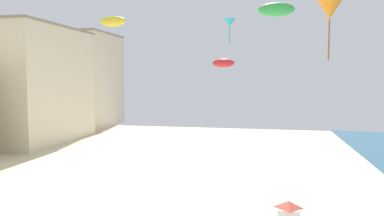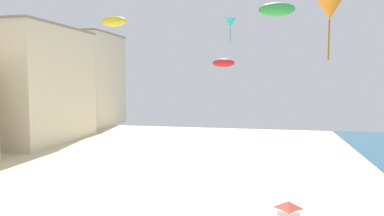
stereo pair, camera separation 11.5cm
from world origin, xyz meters
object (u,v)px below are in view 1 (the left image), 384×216
object	(u,v)px
kite_orange_delta	(330,8)
kite_cyan_delta	(230,23)
kite_yellow_parafoil	(113,21)
lifeguard_stand	(288,215)
kite_green_parafoil	(276,10)
kite_red_parafoil	(223,63)

from	to	relation	value
kite_orange_delta	kite_cyan_delta	world-z (taller)	kite_cyan_delta
kite_yellow_parafoil	kite_cyan_delta	world-z (taller)	kite_yellow_parafoil
lifeguard_stand	kite_yellow_parafoil	distance (m)	19.95
lifeguard_stand	kite_yellow_parafoil	xyz separation A→B (m)	(-13.45, 9.10, 11.59)
kite_yellow_parafoil	kite_cyan_delta	distance (m)	9.56
kite_green_parafoil	kite_yellow_parafoil	world-z (taller)	kite_green_parafoil
lifeguard_stand	kite_orange_delta	size ratio (longest dim) A/B	0.82
kite_green_parafoil	kite_orange_delta	world-z (taller)	kite_green_parafoil
lifeguard_stand	kite_green_parafoil	distance (m)	14.18
lifeguard_stand	kite_cyan_delta	size ratio (longest dim) A/B	1.27
kite_orange_delta	kite_red_parafoil	distance (m)	6.97
lifeguard_stand	kite_yellow_parafoil	bearing A→B (deg)	161.35
kite_red_parafoil	kite_yellow_parafoil	bearing A→B (deg)	150.83
kite_red_parafoil	kite_green_parafoil	bearing A→B (deg)	51.96
kite_red_parafoil	kite_cyan_delta	distance (m)	8.93
kite_orange_delta	kite_cyan_delta	size ratio (longest dim) A/B	1.55
kite_cyan_delta	lifeguard_stand	bearing A→B (deg)	-70.06
kite_yellow_parafoil	kite_red_parafoil	size ratio (longest dim) A/B	1.59
kite_green_parafoil	kite_cyan_delta	size ratio (longest dim) A/B	1.26
kite_orange_delta	kite_cyan_delta	distance (m)	12.97
lifeguard_stand	kite_red_parafoil	world-z (taller)	kite_red_parafoil
kite_yellow_parafoil	kite_green_parafoil	bearing A→B (deg)	-5.63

